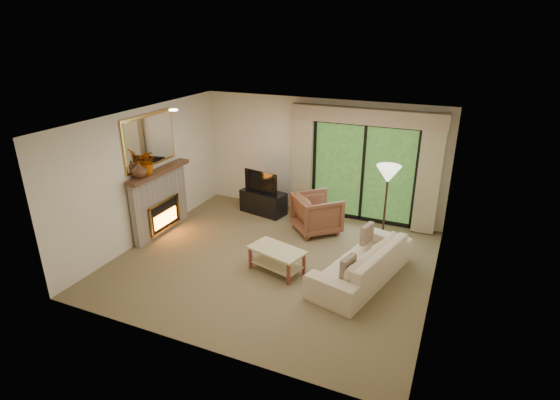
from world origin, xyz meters
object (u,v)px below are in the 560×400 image
at_px(media_console, 263,202).
at_px(coffee_table, 277,260).
at_px(armchair, 317,213).
at_px(sofa, 362,262).

relative_size(media_console, coffee_table, 1.07).
bearing_deg(armchair, media_console, 29.59).
xyz_separation_m(media_console, sofa, (2.74, -1.89, 0.07)).
height_order(armchair, coffee_table, armchair).
distance_m(media_console, armchair, 1.51).
height_order(media_console, coffee_table, media_console).
relative_size(armchair, sofa, 0.40).
bearing_deg(sofa, media_console, -110.39).
xyz_separation_m(media_console, armchair, (1.44, -0.43, 0.14)).
relative_size(media_console, sofa, 0.47).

